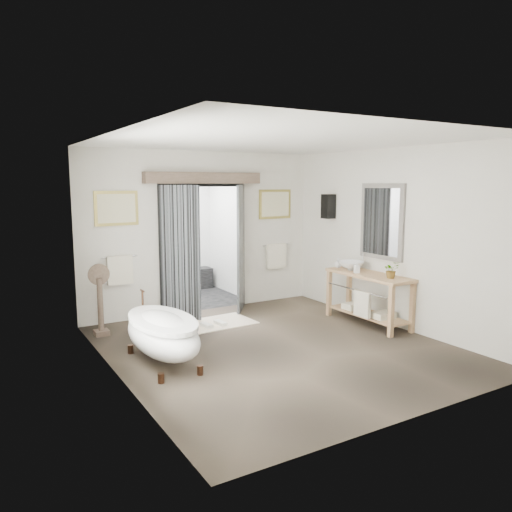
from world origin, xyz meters
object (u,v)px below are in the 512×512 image
vanity (368,294)px  basin (351,266)px  rug (217,323)px  clawfoot_tub (163,333)px

vanity → basin: basin is taller
vanity → rug: bearing=148.6°
clawfoot_tub → rug: 1.99m
basin → clawfoot_tub: bearing=-166.7°
clawfoot_tub → vanity: vanity is taller
clawfoot_tub → vanity: 3.58m
vanity → rug: 2.56m
clawfoot_tub → rug: (1.43, 1.33, -0.40)m
rug → vanity: bearing=-31.4°
basin → rug: bearing=163.4°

